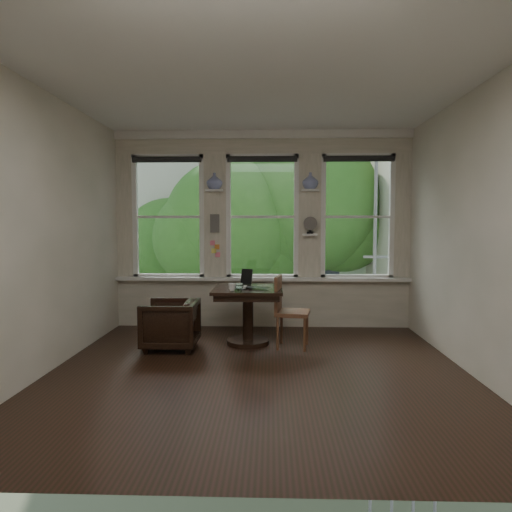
{
  "coord_description": "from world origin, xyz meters",
  "views": [
    {
      "loc": [
        0.13,
        -4.79,
        1.59
      ],
      "look_at": [
        -0.05,
        0.9,
        1.19
      ],
      "focal_mm": 32.0,
      "sensor_mm": 36.0,
      "label": 1
    }
  ],
  "objects_px": {
    "table": "(248,316)",
    "laptop": "(255,289)",
    "mug": "(232,287)",
    "side_chair_right": "(293,312)",
    "armchair_left": "(170,324)"
  },
  "relations": [
    {
      "from": "table",
      "to": "laptop",
      "type": "bearing_deg",
      "value": -57.96
    },
    {
      "from": "table",
      "to": "mug",
      "type": "xyz_separation_m",
      "value": [
        -0.19,
        -0.25,
        0.42
      ]
    },
    {
      "from": "table",
      "to": "mug",
      "type": "height_order",
      "value": "mug"
    },
    {
      "from": "mug",
      "to": "laptop",
      "type": "bearing_deg",
      "value": 18.24
    },
    {
      "from": "mug",
      "to": "side_chair_right",
      "type": "bearing_deg",
      "value": 7.41
    },
    {
      "from": "side_chair_right",
      "to": "mug",
      "type": "relative_size",
      "value": 9.27
    },
    {
      "from": "laptop",
      "to": "armchair_left",
      "type": "bearing_deg",
      "value": -151.27
    },
    {
      "from": "armchair_left",
      "to": "mug",
      "type": "bearing_deg",
      "value": 90.92
    },
    {
      "from": "armchair_left",
      "to": "side_chair_right",
      "type": "xyz_separation_m",
      "value": [
        1.56,
        0.12,
        0.15
      ]
    },
    {
      "from": "armchair_left",
      "to": "laptop",
      "type": "bearing_deg",
      "value": 95.61
    },
    {
      "from": "table",
      "to": "armchair_left",
      "type": "bearing_deg",
      "value": -164.6
    },
    {
      "from": "laptop",
      "to": "mug",
      "type": "height_order",
      "value": "mug"
    },
    {
      "from": "laptop",
      "to": "mug",
      "type": "bearing_deg",
      "value": -138.92
    },
    {
      "from": "armchair_left",
      "to": "laptop",
      "type": "height_order",
      "value": "laptop"
    },
    {
      "from": "table",
      "to": "armchair_left",
      "type": "distance_m",
      "value": 1.02
    }
  ]
}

